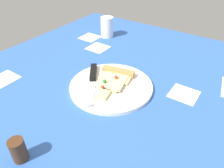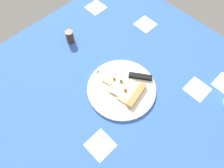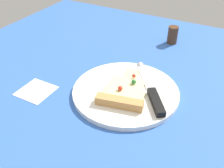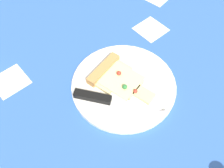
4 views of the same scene
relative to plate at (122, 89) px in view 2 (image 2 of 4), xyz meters
The scene contains 5 objects.
ground_plane 4.90cm from the plate, 145.98° to the right, with size 121.54×121.54×3.00cm.
plate is the anchor object (origin of this frame).
pizza_slice 2.96cm from the plate, 77.11° to the right, with size 13.02×18.68×2.63cm.
knife 7.04cm from the plate, 15.06° to the left, with size 15.67×20.74×2.45cm.
pepper_shaker 35.99cm from the plate, 87.73° to the left, with size 3.66×3.66×6.28cm, color #4C2D19.
Camera 2 is at (-28.50, -24.75, 78.69)cm, focal length 33.73 mm.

